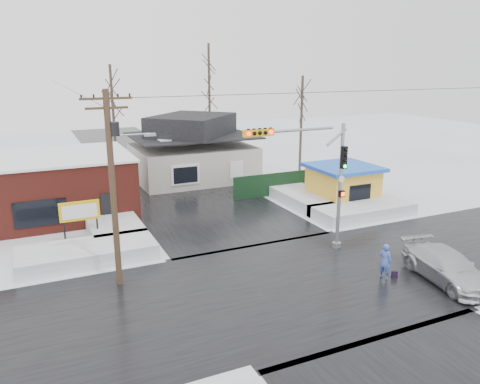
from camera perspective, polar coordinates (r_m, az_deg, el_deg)
name	(u,v)px	position (r m, az deg, el deg)	size (l,w,h in m)	color
ground	(304,282)	(22.79, 7.85, -10.86)	(120.00, 120.00, 0.00)	white
road_ns	(304,282)	(22.79, 7.85, -10.84)	(10.00, 120.00, 0.02)	black
road_ew	(304,282)	(22.79, 7.85, -10.84)	(120.00, 10.00, 0.02)	black
snowbank_nw	(88,253)	(26.08, -18.09, -7.07)	(7.00, 3.00, 0.80)	white
snowbank_ne	(362,210)	(32.91, 14.69, -2.15)	(7.00, 3.00, 0.80)	white
snowbank_nside_w	(110,220)	(30.98, -15.55, -3.31)	(3.00, 8.00, 0.80)	white
snowbank_nside_e	(299,195)	(35.68, 7.16, -0.40)	(3.00, 8.00, 0.80)	white
traffic_signal	(317,172)	(24.90, 9.35, 2.45)	(6.05, 0.68, 7.00)	gray
utility_pole	(114,178)	(21.47, -15.15, 1.62)	(3.15, 0.44, 9.00)	#382619
brick_building	(37,187)	(34.08, -23.50, 0.59)	(12.20, 8.20, 4.12)	maroon
marquee_sign	(80,212)	(27.93, -18.97, -2.35)	(2.20, 0.21, 2.55)	black
house	(192,150)	(41.96, -5.84, 5.13)	(10.40, 8.40, 5.76)	beige
kiosk	(343,184)	(35.18, 12.40, 0.92)	(4.60, 4.60, 2.88)	yellow
fence	(280,184)	(36.96, 4.91, 1.02)	(8.00, 0.12, 1.80)	black
tree_far_left	(111,88)	(43.79, -15.41, 12.12)	(3.00, 3.00, 10.00)	#332821
tree_far_mid	(209,69)	(48.31, -3.81, 14.76)	(3.00, 3.00, 12.00)	#332821
tree_far_right	(302,96)	(43.88, 7.58, 11.49)	(3.00, 3.00, 9.00)	#332821
pedestrian	(385,262)	(23.64, 17.28, -8.10)	(0.64, 0.42, 1.77)	#425FB9
car	(447,267)	(24.44, 23.91, -8.35)	(2.07, 5.09, 1.48)	silver
shopping_bag	(394,275)	(24.10, 18.31, -9.57)	(0.28, 0.12, 0.35)	black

